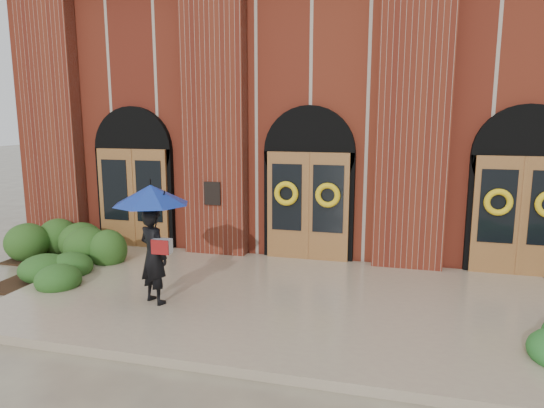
% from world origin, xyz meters
% --- Properties ---
extents(ground, '(90.00, 90.00, 0.00)m').
position_xyz_m(ground, '(0.00, 0.00, 0.00)').
color(ground, gray).
rests_on(ground, ground).
extents(landing, '(10.00, 5.30, 0.15)m').
position_xyz_m(landing, '(0.00, 0.15, 0.07)').
color(landing, tan).
rests_on(landing, ground).
extents(church_building, '(16.20, 12.53, 7.00)m').
position_xyz_m(church_building, '(0.00, 8.78, 3.50)').
color(church_building, '#602314').
rests_on(church_building, ground).
extents(man_with_umbrella, '(1.77, 1.77, 2.13)m').
position_xyz_m(man_with_umbrella, '(-2.12, -0.66, 1.64)').
color(man_with_umbrella, black).
rests_on(man_with_umbrella, landing).
extents(hedge_wall_left, '(3.35, 1.34, 0.86)m').
position_xyz_m(hedge_wall_left, '(-5.20, 1.64, 0.43)').
color(hedge_wall_left, '#264C19').
rests_on(hedge_wall_left, ground).
extents(hedge_front_left, '(1.57, 1.35, 0.56)m').
position_xyz_m(hedge_front_left, '(-5.10, 0.00, 0.28)').
color(hedge_front_left, '#244D1A').
rests_on(hedge_front_left, ground).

